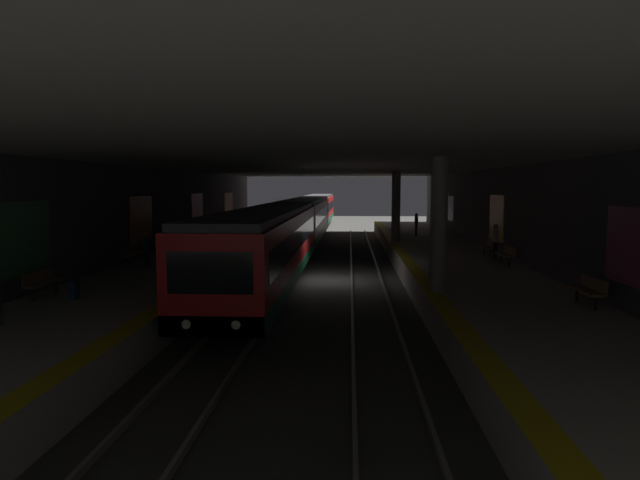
# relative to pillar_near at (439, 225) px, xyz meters

# --- Properties ---
(ground_plane) EXTENTS (120.00, 120.00, 0.00)m
(ground_plane) POSITION_rel_pillar_near_xyz_m (8.27, 4.35, -3.33)
(ground_plane) COLOR #42423F
(track_left) EXTENTS (60.00, 1.53, 0.16)m
(track_left) POSITION_rel_pillar_near_xyz_m (8.27, 2.15, -3.25)
(track_left) COLOR gray
(track_left) RESTS_ON ground
(track_right) EXTENTS (60.00, 1.53, 0.16)m
(track_right) POSITION_rel_pillar_near_xyz_m (8.27, 6.55, -3.25)
(track_right) COLOR gray
(track_right) RESTS_ON ground
(platform_left) EXTENTS (60.00, 5.30, 1.06)m
(platform_left) POSITION_rel_pillar_near_xyz_m (8.27, -2.20, -2.80)
(platform_left) COLOR beige
(platform_left) RESTS_ON ground
(platform_right) EXTENTS (60.00, 5.30, 1.06)m
(platform_right) POSITION_rel_pillar_near_xyz_m (8.27, 10.90, -2.80)
(platform_right) COLOR beige
(platform_right) RESTS_ON ground
(wall_left) EXTENTS (60.00, 0.56, 5.60)m
(wall_left) POSITION_rel_pillar_near_xyz_m (8.29, -5.10, -0.52)
(wall_left) COLOR #56565B
(wall_left) RESTS_ON ground
(wall_right) EXTENTS (60.00, 0.56, 5.60)m
(wall_right) POSITION_rel_pillar_near_xyz_m (8.32, 13.80, -0.52)
(wall_right) COLOR #56565B
(wall_right) RESTS_ON ground
(ceiling_slab) EXTENTS (60.00, 19.40, 0.40)m
(ceiling_slab) POSITION_rel_pillar_near_xyz_m (8.27, 4.35, 2.47)
(ceiling_slab) COLOR beige
(ceiling_slab) RESTS_ON wall_left
(pillar_near) EXTENTS (0.56, 0.56, 4.55)m
(pillar_near) POSITION_rel_pillar_near_xyz_m (0.00, 0.00, 0.00)
(pillar_near) COLOR gray
(pillar_near) RESTS_ON platform_left
(pillar_far) EXTENTS (0.56, 0.56, 4.55)m
(pillar_far) POSITION_rel_pillar_near_xyz_m (17.26, 0.00, 0.00)
(pillar_far) COLOR gray
(pillar_far) RESTS_ON platform_left
(metro_train) EXTENTS (60.66, 2.83, 3.49)m
(metro_train) POSITION_rel_pillar_near_xyz_m (25.52, 6.55, -1.30)
(metro_train) COLOR red
(metro_train) RESTS_ON track_right
(bench_left_near) EXTENTS (1.70, 0.47, 0.86)m
(bench_left_near) POSITION_rel_pillar_near_xyz_m (-1.92, -4.18, -1.75)
(bench_left_near) COLOR #262628
(bench_left_near) RESTS_ON platform_left
(bench_left_mid) EXTENTS (1.70, 0.47, 0.86)m
(bench_left_mid) POSITION_rel_pillar_near_xyz_m (6.79, -4.18, -1.75)
(bench_left_mid) COLOR #262628
(bench_left_mid) RESTS_ON platform_left
(bench_left_far) EXTENTS (1.70, 0.47, 0.86)m
(bench_left_far) POSITION_rel_pillar_near_xyz_m (10.07, -4.18, -1.75)
(bench_left_far) COLOR #262628
(bench_left_far) RESTS_ON platform_left
(bench_right_near) EXTENTS (1.70, 0.47, 0.86)m
(bench_right_near) POSITION_rel_pillar_near_xyz_m (-1.53, 12.88, -1.75)
(bench_right_near) COLOR #262628
(bench_right_near) RESTS_ON platform_right
(bench_right_mid) EXTENTS (1.70, 0.47, 0.86)m
(bench_right_mid) POSITION_rel_pillar_near_xyz_m (5.99, 12.88, -1.75)
(bench_right_mid) COLOR #262628
(bench_right_mid) RESTS_ON platform_right
(person_waiting_near) EXTENTS (0.60, 0.24, 1.75)m
(person_waiting_near) POSITION_rel_pillar_near_xyz_m (8.75, -4.15, -1.32)
(person_waiting_near) COLOR black
(person_waiting_near) RESTS_ON platform_left
(person_walking_mid) EXTENTS (0.60, 0.22, 1.52)m
(person_walking_mid) POSITION_rel_pillar_near_xyz_m (5.39, 12.02, -1.46)
(person_walking_mid) COLOR #292929
(person_walking_mid) RESTS_ON platform_right
(person_standing_far) EXTENTS (0.60, 0.22, 1.63)m
(person_standing_far) POSITION_rel_pillar_near_xyz_m (21.82, -1.86, -1.39)
(person_standing_far) COLOR #323232
(person_standing_far) RESTS_ON platform_left
(person_boarding) EXTENTS (0.60, 0.22, 1.64)m
(person_boarding) POSITION_rel_pillar_near_xyz_m (19.18, 10.58, -1.39)
(person_boarding) COLOR black
(person_boarding) RESTS_ON platform_right
(suitcase_rolling) EXTENTS (0.35, 0.21, 0.88)m
(suitcase_rolling) POSITION_rel_pillar_near_xyz_m (-1.81, 11.68, -1.98)
(suitcase_rolling) COLOR navy
(suitcase_rolling) RESTS_ON platform_right
(backpack_on_floor) EXTENTS (0.30, 0.20, 0.40)m
(backpack_on_floor) POSITION_rel_pillar_near_xyz_m (10.99, 11.98, -2.08)
(backpack_on_floor) COLOR maroon
(backpack_on_floor) RESTS_ON platform_right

